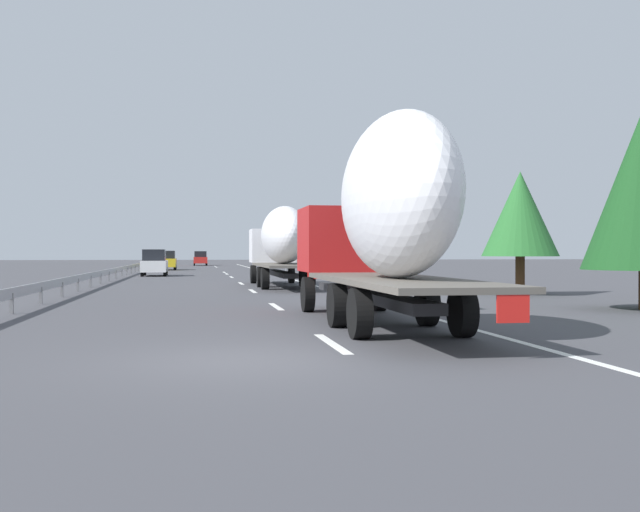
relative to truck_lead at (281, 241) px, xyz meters
The scene contains 21 objects.
ground_plane 14.68m from the truck_lead, 14.39° to the left, with size 260.00×260.00×0.00m, color #424247.
lane_stripe_0 24.15m from the truck_lead, behind, with size 3.20×0.20×0.01m, color white.
lane_stripe_1 14.32m from the truck_lead, behind, with size 3.20×0.20×0.01m, color white.
lane_stripe_2 5.09m from the truck_lead, 156.51° to the left, with size 3.20×0.20×0.01m, color white.
lane_stripe_3 5.36m from the truck_lead, 21.94° to the left, with size 3.20×0.20×0.01m, color white.
lane_stripe_4 15.91m from the truck_lead, ahead, with size 3.20×0.20×0.01m, color white.
lane_stripe_5 23.64m from the truck_lead, ahead, with size 3.20×0.20×0.01m, color white.
lane_stripe_6 28.86m from the truck_lead, ahead, with size 3.20×0.20×0.01m, color white.
lane_stripe_7 51.84m from the truck_lead, ahead, with size 3.20×0.20×0.01m, color white.
lane_stripe_8 58.32m from the truck_lead, ahead, with size 3.20×0.20×0.01m, color white.
edge_line_right 19.27m from the truck_lead, ahead, with size 110.00×0.20×0.01m, color white.
truck_lead is the anchor object (origin of this frame).
truck_trailing 21.05m from the truck_lead, behind, with size 12.93×2.55×4.86m.
car_yellow_coupe 39.14m from the truck_lead, 10.53° to the left, with size 4.70×1.79×1.94m.
car_red_compact 64.03m from the truck_lead, ahead, with size 4.17×1.84×1.95m.
car_white_van 20.46m from the truck_lead, 21.24° to the left, with size 4.55×1.86×2.00m.
road_sign 23.37m from the truck_lead, ahead, with size 0.10×0.90×3.21m.
tree_0 36.34m from the truck_lead, 13.90° to the right, with size 2.92×2.92×5.02m.
tree_1 58.37m from the truck_lead, ahead, with size 3.81×3.81×7.43m.
tree_3 12.74m from the truck_lead, 135.05° to the right, with size 3.18×3.18×5.15m.
guardrail_median 19.64m from the truck_lead, 29.40° to the left, with size 94.00×0.10×0.76m.
Camera 1 is at (-12.14, 0.83, 1.77)m, focal length 41.70 mm.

